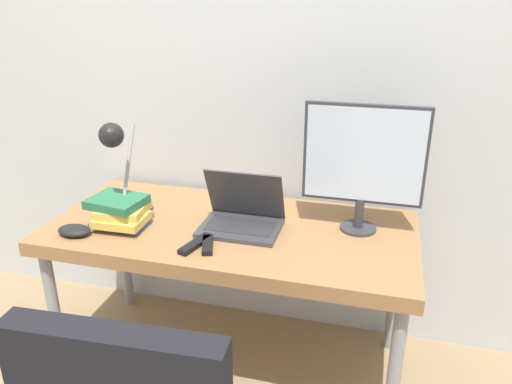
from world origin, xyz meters
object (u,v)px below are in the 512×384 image
object	(u,v)px
monitor	(364,160)
book_stack	(120,212)
desk_lamp	(118,151)
game_controller	(74,230)
laptop	(242,216)

from	to	relation	value
monitor	book_stack	xyz separation A→B (m)	(-0.96, -0.23, -0.24)
monitor	desk_lamp	bearing A→B (deg)	-168.56
desk_lamp	game_controller	xyz separation A→B (m)	(-0.14, -0.16, -0.30)
laptop	desk_lamp	world-z (taller)	desk_lamp
book_stack	game_controller	xyz separation A→B (m)	(-0.14, -0.12, -0.05)
monitor	game_controller	xyz separation A→B (m)	(-1.10, -0.35, -0.28)
laptop	book_stack	xyz separation A→B (m)	(-0.49, -0.12, 0.02)
laptop	monitor	bearing A→B (deg)	13.07
laptop	game_controller	world-z (taller)	laptop
desk_lamp	book_stack	xyz separation A→B (m)	(0.00, -0.03, -0.25)
monitor	desk_lamp	world-z (taller)	monitor
monitor	desk_lamp	distance (m)	0.98
desk_lamp	laptop	bearing A→B (deg)	9.88
game_controller	laptop	bearing A→B (deg)	20.90
book_stack	desk_lamp	bearing A→B (deg)	90.15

